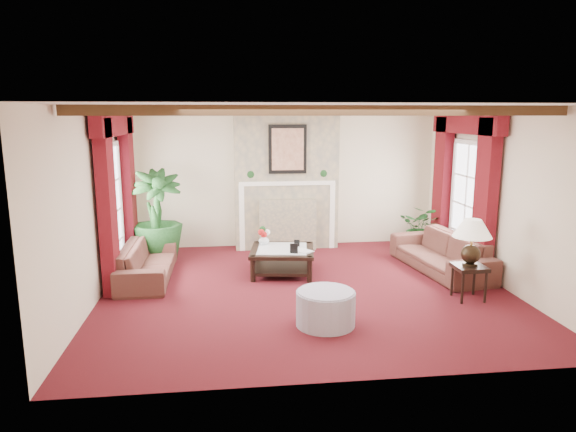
{
  "coord_description": "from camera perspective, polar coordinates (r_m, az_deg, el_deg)",
  "views": [
    {
      "loc": [
        -1.15,
        -7.3,
        2.6
      ],
      "look_at": [
        -0.22,
        0.4,
        1.05
      ],
      "focal_mm": 32.0,
      "sensor_mm": 36.0,
      "label": 1
    }
  ],
  "objects": [
    {
      "name": "french_door_left",
      "position": [
        8.51,
        -19.36,
        7.47
      ],
      "size": [
        0.1,
        1.1,
        2.16
      ],
      "primitive_type": null,
      "color": "white",
      "rests_on": "ground"
    },
    {
      "name": "ceiling",
      "position": [
        7.39,
        2.13,
        12.03
      ],
      "size": [
        6.0,
        6.0,
        0.0
      ],
      "primitive_type": "plane",
      "rotation": [
        3.14,
        0.0,
        0.0
      ],
      "color": "white",
      "rests_on": "floor"
    },
    {
      "name": "french_door_right",
      "position": [
        9.28,
        19.7,
        7.71
      ],
      "size": [
        0.1,
        1.1,
        2.16
      ],
      "primitive_type": null,
      "color": "white",
      "rests_on": "ground"
    },
    {
      "name": "small_plant",
      "position": [
        10.28,
        14.64,
        -1.8
      ],
      "size": [
        1.65,
        1.65,
        0.69
      ],
      "primitive_type": "imported",
      "rotation": [
        0.0,
        0.0,
        -0.69
      ],
      "color": "black",
      "rests_on": "ground"
    },
    {
      "name": "table_lamp",
      "position": [
        7.63,
        19.72,
        -2.73
      ],
      "size": [
        0.54,
        0.54,
        0.69
      ],
      "primitive_type": null,
      "color": "black",
      "rests_on": "side_table"
    },
    {
      "name": "sofa_right",
      "position": [
        9.0,
        16.64,
        -3.26
      ],
      "size": [
        2.3,
        1.2,
        0.83
      ],
      "primitive_type": "imported",
      "rotation": [
        0.0,
        0.0,
        -1.43
      ],
      "color": "#370F18",
      "rests_on": "ground"
    },
    {
      "name": "left_wall",
      "position": [
        7.64,
        -20.78,
        1.11
      ],
      "size": [
        0.02,
        5.5,
        2.7
      ],
      "primitive_type": "cube",
      "color": "beige",
      "rests_on": "ground"
    },
    {
      "name": "side_table",
      "position": [
        7.79,
        19.43,
        -6.96
      ],
      "size": [
        0.51,
        0.51,
        0.5
      ],
      "primitive_type": null,
      "rotation": [
        0.0,
        0.0,
        0.24
      ],
      "color": "black",
      "rests_on": "ground"
    },
    {
      "name": "ottoman",
      "position": [
        6.52,
        4.19,
        -10.21
      ],
      "size": [
        0.74,
        0.74,
        0.43
      ],
      "primitive_type": "cylinder",
      "color": "gray",
      "rests_on": "ground"
    },
    {
      "name": "photo_frame_b",
      "position": [
        8.57,
        1.0,
        -3.06
      ],
      "size": [
        0.09,
        0.05,
        0.12
      ],
      "primitive_type": null,
      "rotation": [
        0.0,
        0.0,
        -0.34
      ],
      "color": "black",
      "rests_on": "coffee_table"
    },
    {
      "name": "curtains_right",
      "position": [
        9.22,
        19.25,
        10.34
      ],
      "size": [
        0.2,
        2.4,
        2.55
      ],
      "primitive_type": null,
      "color": "#4B0A0D",
      "rests_on": "ground"
    },
    {
      "name": "sofa_left",
      "position": [
        8.49,
        -15.41,
        -4.37
      ],
      "size": [
        1.9,
        0.56,
        0.74
      ],
      "primitive_type": "imported",
      "rotation": [
        0.0,
        0.0,
        1.57
      ],
      "color": "#370F18",
      "rests_on": "ground"
    },
    {
      "name": "book",
      "position": [
        8.18,
        1.2,
        -3.14
      ],
      "size": [
        0.24,
        0.22,
        0.29
      ],
      "primitive_type": "imported",
      "rotation": [
        0.0,
        0.0,
        0.61
      ],
      "color": "black",
      "rests_on": "coffee_table"
    },
    {
      "name": "potted_palm",
      "position": [
        9.49,
        -14.35,
        -2.13
      ],
      "size": [
        1.64,
        2.05,
        0.92
      ],
      "primitive_type": "imported",
      "rotation": [
        0.0,
        0.0,
        0.23
      ],
      "color": "black",
      "rests_on": "ground"
    },
    {
      "name": "ceiling_beams",
      "position": [
        7.39,
        2.13,
        11.57
      ],
      "size": [
        6.0,
        3.0,
        0.12
      ],
      "primitive_type": null,
      "color": "#342110",
      "rests_on": "ceiling"
    },
    {
      "name": "flower_vase",
      "position": [
        8.71,
        -2.69,
        -2.65
      ],
      "size": [
        0.2,
        0.2,
        0.18
      ],
      "primitive_type": "imported",
      "rotation": [
        0.0,
        0.0,
        0.05
      ],
      "color": "silver",
      "rests_on": "coffee_table"
    },
    {
      "name": "coffee_table",
      "position": [
        8.52,
        -0.64,
        -5.03
      ],
      "size": [
        1.16,
        1.16,
        0.42
      ],
      "primitive_type": null,
      "rotation": [
        0.0,
        0.0,
        -0.15
      ],
      "color": "black",
      "rests_on": "ground"
    },
    {
      "name": "fireplace",
      "position": [
        9.92,
        -0.2,
        11.84
      ],
      "size": [
        2.0,
        0.52,
        2.7
      ],
      "primitive_type": null,
      "color": "tan",
      "rests_on": "ground"
    },
    {
      "name": "photo_frame_a",
      "position": [
        8.14,
        0.67,
        -3.66
      ],
      "size": [
        0.13,
        0.06,
        0.17
      ],
      "primitive_type": null,
      "rotation": [
        0.0,
        0.0,
        -0.3
      ],
      "color": "black",
      "rests_on": "coffee_table"
    },
    {
      "name": "floor",
      "position": [
        7.84,
        1.99,
        -8.12
      ],
      "size": [
        6.0,
        6.0,
        0.0
      ],
      "primitive_type": "plane",
      "color": "#410B13",
      "rests_on": "ground"
    },
    {
      "name": "right_wall",
      "position": [
        8.49,
        22.51,
        1.94
      ],
      "size": [
        0.02,
        5.5,
        2.7
      ],
      "primitive_type": "cube",
      "color": "beige",
      "rests_on": "ground"
    },
    {
      "name": "back_wall",
      "position": [
        10.19,
        -0.33,
        4.22
      ],
      "size": [
        6.0,
        0.02,
        2.7
      ],
      "primitive_type": "cube",
      "color": "beige",
      "rests_on": "ground"
    },
    {
      "name": "curtains_left",
      "position": [
        8.48,
        -18.81,
        10.34
      ],
      "size": [
        0.2,
        2.4,
        2.55
      ],
      "primitive_type": null,
      "color": "#4B0A0D",
      "rests_on": "ground"
    }
  ]
}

